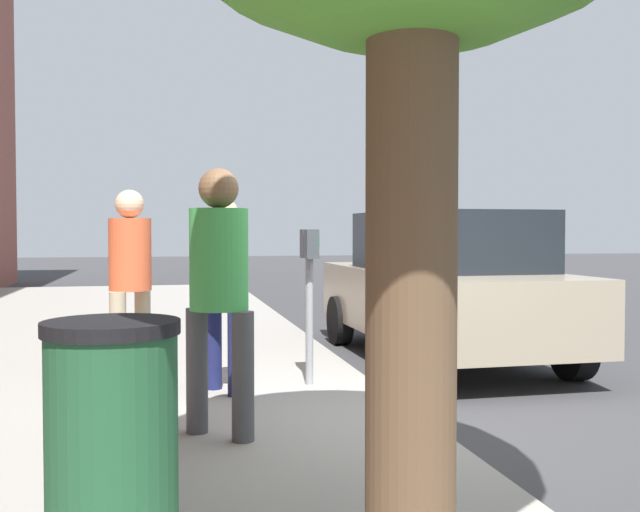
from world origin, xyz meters
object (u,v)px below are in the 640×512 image
parking_meter (309,273)px  parked_sedan_near (443,286)px  pedestrian_bystander (219,278)px  parking_officer (130,268)px  trash_bin (112,436)px  pedestrian_at_meter (224,280)px

parking_meter → parked_sedan_near: parked_sedan_near is taller
pedestrian_bystander → parking_officer: size_ratio=1.02×
parked_sedan_near → trash_bin: parked_sedan_near is taller
parking_meter → parking_officer: size_ratio=0.79×
pedestrian_at_meter → parking_meter: bearing=-16.2°
parked_sedan_near → pedestrian_at_meter: bearing=124.1°
parked_sedan_near → pedestrian_bystander: bearing=138.2°
pedestrian_bystander → trash_bin: bearing=-156.0°
pedestrian_bystander → parking_officer: 2.14m
parking_officer → parked_sedan_near: parking_officer is taller
pedestrian_at_meter → parking_officer: bearing=112.4°
pedestrian_bystander → trash_bin: (-1.69, 0.59, -0.57)m
parked_sedan_near → trash_bin: (-4.91, 3.46, -0.24)m
parking_meter → pedestrian_bystander: bearing=148.8°
parking_meter → trash_bin: (-3.22, 1.51, -0.51)m
pedestrian_bystander → parked_sedan_near: bearing=1.2°
parking_officer → parking_meter: bearing=15.4°
pedestrian_at_meter → trash_bin: size_ratio=1.66×
parking_meter → pedestrian_at_meter: bearing=102.0°
pedestrian_at_meter → parked_sedan_near: 3.31m
parking_officer → trash_bin: (-3.72, -0.09, -0.54)m
pedestrian_at_meter → parked_sedan_near: (1.85, -2.73, -0.23)m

